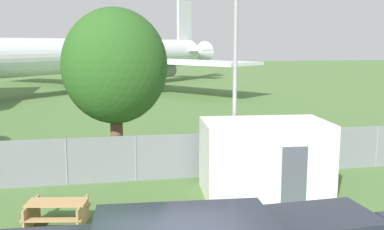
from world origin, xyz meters
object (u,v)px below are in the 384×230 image
tree_left_of_cabin (115,67)px  airplane (97,56)px  portable_cabin (265,158)px  picnic_bench_near_cabin (57,211)px

tree_left_of_cabin → airplane: bearing=91.7°
portable_cabin → picnic_bench_near_cabin: (-6.83, -1.64, -0.81)m
airplane → picnic_bench_near_cabin: airplane is taller
airplane → picnic_bench_near_cabin: 38.94m
airplane → tree_left_of_cabin: size_ratio=5.30×
portable_cabin → airplane: bearing=104.2°
airplane → tree_left_of_cabin: (1.02, -34.00, 0.49)m
picnic_bench_near_cabin → portable_cabin: bearing=13.5°
picnic_bench_near_cabin → tree_left_of_cabin: 6.43m
portable_cabin → picnic_bench_near_cabin: size_ratio=2.38×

